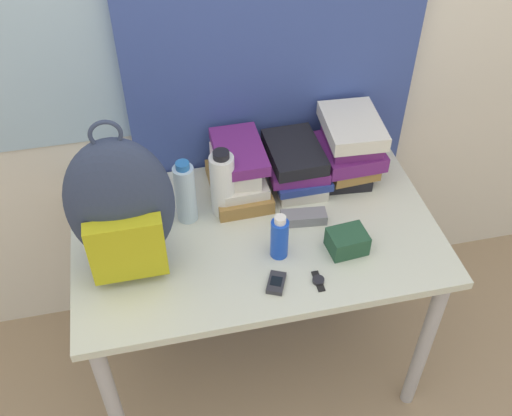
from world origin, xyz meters
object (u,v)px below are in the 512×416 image
object	(u,v)px
backpack	(121,209)
sunscreen_bottle	(279,237)
sunglasses_case	(304,217)
camera_pouch	(347,241)
book_stack_right	(349,147)
wristwatch	(318,281)
book_stack_center	(295,164)
book_stack_left	(238,172)
cell_phone	(276,283)
water_bottle	(185,193)
sports_bottle	(223,184)

from	to	relation	value
backpack	sunscreen_bottle	bearing A→B (deg)	-8.68
sunglasses_case	camera_pouch	xyz separation A→B (m)	(0.10, -0.15, 0.02)
book_stack_right	wristwatch	size ratio (longest dim) A/B	3.37
book_stack_center	camera_pouch	world-z (taller)	book_stack_center
book_stack_left	cell_phone	xyz separation A→B (m)	(0.03, -0.44, -0.08)
backpack	water_bottle	size ratio (longest dim) A/B	2.23
backpack	camera_pouch	size ratio (longest dim) A/B	4.20
book_stack_left	book_stack_right	size ratio (longest dim) A/B	1.07
book_stack_left	cell_phone	size ratio (longest dim) A/B	3.04
water_bottle	camera_pouch	world-z (taller)	water_bottle
backpack	sunglasses_case	world-z (taller)	backpack
sunglasses_case	book_stack_center	bearing A→B (deg)	82.87
wristwatch	cell_phone	bearing A→B (deg)	172.75
book_stack_right	sports_bottle	size ratio (longest dim) A/B	1.07
water_bottle	wristwatch	bearing A→B (deg)	-46.17
book_stack_center	water_bottle	world-z (taller)	water_bottle
sunglasses_case	water_bottle	bearing A→B (deg)	164.84
backpack	sunglasses_case	distance (m)	0.61
backpack	sports_bottle	world-z (taller)	backpack
sunglasses_case	sports_bottle	bearing A→B (deg)	156.08
book_stack_center	backpack	bearing A→B (deg)	-156.12
backpack	camera_pouch	distance (m)	0.70
book_stack_right	sunscreen_bottle	distance (m)	0.47
book_stack_left	book_stack_center	world-z (taller)	book_stack_left
book_stack_right	book_stack_center	bearing A→B (deg)	178.35
sunscreen_bottle	book_stack_center	bearing A→B (deg)	67.00
sports_bottle	backpack	bearing A→B (deg)	-152.66
book_stack_center	camera_pouch	xyz separation A→B (m)	(0.07, -0.36, -0.04)
book_stack_right	wristwatch	distance (m)	0.53
book_stack_center	wristwatch	world-z (taller)	book_stack_center
water_bottle	sports_bottle	world-z (taller)	sports_bottle
wristwatch	book_stack_right	bearing A→B (deg)	62.29
book_stack_right	cell_phone	size ratio (longest dim) A/B	2.85
sunscreen_bottle	backpack	bearing A→B (deg)	171.32
sports_bottle	book_stack_center	bearing A→B (deg)	19.60
backpack	sunglasses_case	size ratio (longest dim) A/B	3.38
water_bottle	sunscreen_bottle	size ratio (longest dim) A/B	1.45
book_stack_right	water_bottle	world-z (taller)	water_bottle
sunscreen_bottle	cell_phone	world-z (taller)	sunscreen_bottle
sunscreen_bottle	camera_pouch	bearing A→B (deg)	-6.89
sunglasses_case	camera_pouch	bearing A→B (deg)	-56.66
sunglasses_case	camera_pouch	world-z (taller)	camera_pouch
sports_bottle	camera_pouch	world-z (taller)	sports_bottle
wristwatch	water_bottle	bearing A→B (deg)	133.83
cell_phone	wristwatch	world-z (taller)	cell_phone
camera_pouch	book_stack_left	bearing A→B (deg)	128.80
sports_bottle	sunscreen_bottle	xyz separation A→B (m)	(0.13, -0.23, -0.04)
sports_bottle	wristwatch	world-z (taller)	sports_bottle
backpack	book_stack_center	distance (m)	0.67
sports_bottle	cell_phone	size ratio (longest dim) A/B	2.65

